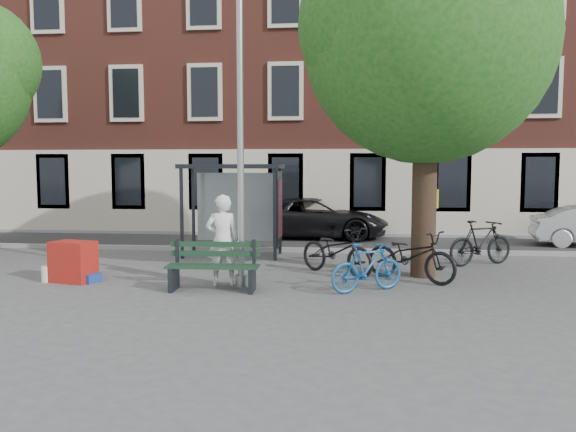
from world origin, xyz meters
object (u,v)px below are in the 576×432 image
(bike_b, at_px, (367,267))
(bike_d, at_px, (481,243))
(bike_c, at_px, (411,256))
(car_dark, at_px, (315,218))
(bike_a, at_px, (337,251))
(lamppost, at_px, (241,155))
(bus_shelter, at_px, (246,189))
(red_stand, at_px, (73,262))
(notice_sign, at_px, (431,212))
(painter, at_px, (223,240))
(bench, at_px, (213,269))

(bike_b, xyz_separation_m, bike_d, (3.04, 3.45, 0.09))
(bike_c, bearing_deg, car_dark, 53.79)
(bike_a, bearing_deg, bike_c, -67.36)
(lamppost, distance_m, car_dark, 8.72)
(bus_shelter, bearing_deg, bike_c, -36.69)
(bike_c, xyz_separation_m, red_stand, (-7.45, -0.84, -0.12))
(bike_c, relative_size, notice_sign, 1.09)
(painter, height_order, bike_d, painter)
(bike_d, xyz_separation_m, red_stand, (-9.48, -3.09, -0.14))
(lamppost, relative_size, bench, 3.19)
(bus_shelter, xyz_separation_m, bike_c, (4.26, -3.18, -1.35))
(bike_a, xyz_separation_m, bike_b, (0.65, -1.77, -0.07))
(painter, distance_m, bike_c, 4.18)
(car_dark, relative_size, notice_sign, 2.58)
(painter, bearing_deg, lamppost, 163.95)
(painter, distance_m, bike_b, 3.10)
(bus_shelter, bearing_deg, red_stand, -128.39)
(red_stand, bearing_deg, car_dark, 59.36)
(bus_shelter, relative_size, painter, 1.46)
(painter, height_order, bench, painter)
(bike_c, height_order, red_stand, bike_c)
(lamppost, relative_size, red_stand, 6.79)
(bus_shelter, relative_size, bike_b, 1.70)
(bench, xyz_separation_m, notice_sign, (4.75, 2.44, 1.02))
(bike_c, bearing_deg, bus_shelter, 88.44)
(bus_shelter, relative_size, car_dark, 0.55)
(bike_c, distance_m, red_stand, 7.50)
(bike_d, height_order, notice_sign, notice_sign)
(painter, relative_size, car_dark, 0.38)
(bike_d, height_order, car_dark, car_dark)
(car_dark, bearing_deg, bus_shelter, 160.24)
(lamppost, bearing_deg, bench, -138.38)
(notice_sign, bearing_deg, lamppost, -171.31)
(red_stand, bearing_deg, bus_shelter, 51.61)
(painter, xyz_separation_m, bike_b, (3.05, -0.31, -0.47))
(bus_shelter, height_order, painter, bus_shelter)
(lamppost, height_order, red_stand, lamppost)
(bike_b, height_order, bike_c, bike_c)
(bike_d, bearing_deg, lamppost, 91.55)
(lamppost, height_order, bus_shelter, lamppost)
(bike_a, distance_m, car_dark, 6.96)
(bus_shelter, height_order, bike_d, bus_shelter)
(bench, bearing_deg, painter, 76.86)
(bus_shelter, bearing_deg, painter, -87.14)
(lamppost, relative_size, car_dark, 1.18)
(painter, relative_size, bike_a, 0.89)
(lamppost, xyz_separation_m, painter, (-0.40, 0.03, -1.81))
(bus_shelter, bearing_deg, lamppost, -81.57)
(bus_shelter, distance_m, bench, 4.78)
(bike_d, relative_size, red_stand, 2.18)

